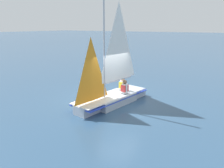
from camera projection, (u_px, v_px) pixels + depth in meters
The scene contains 4 objects.
ground_plane at pixel (112, 103), 11.21m from camera, with size 260.00×260.00×0.00m, color #2D4C6B.
sailboat_main at pixel (112, 90), 11.04m from camera, with size 2.00×4.63×5.14m.
sailor_helm at pixel (125, 90), 11.35m from camera, with size 0.34×0.37×1.16m.
sailor_crew at pixel (122, 87), 11.95m from camera, with size 0.34×0.37×1.16m.
Camera 1 is at (-5.70, 8.91, 3.86)m, focal length 35.00 mm.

